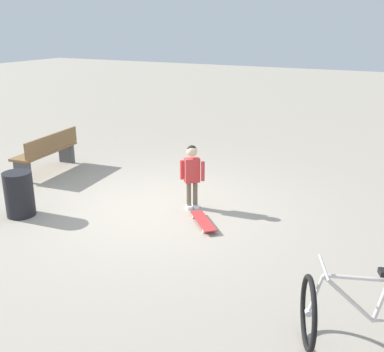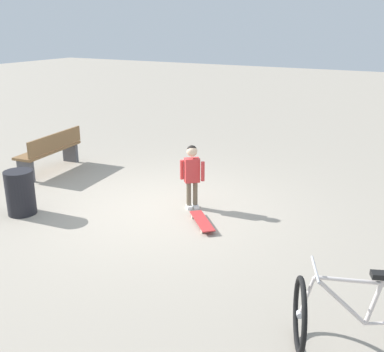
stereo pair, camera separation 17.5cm
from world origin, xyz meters
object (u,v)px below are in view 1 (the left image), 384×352
object	(u,v)px
child_person	(192,170)
street_bench	(47,152)
skateboard	(203,221)
bicycle_near	(365,313)
trash_bin	(19,194)

from	to	relation	value
child_person	street_bench	world-z (taller)	child_person
skateboard	bicycle_near	size ratio (longest dim) A/B	0.56
child_person	trash_bin	size ratio (longest dim) A/B	1.49
street_bench	bicycle_near	bearing A→B (deg)	157.43
child_person	bicycle_near	world-z (taller)	child_person
bicycle_near	trash_bin	size ratio (longest dim) A/B	1.76
skateboard	bicycle_near	distance (m)	3.13
skateboard	bicycle_near	xyz separation A→B (m)	(-2.53, 1.81, 0.32)
child_person	bicycle_near	bearing A→B (deg)	141.95
street_bench	child_person	bearing A→B (deg)	174.25
child_person	street_bench	size ratio (longest dim) A/B	0.65
child_person	trash_bin	distance (m)	2.75
child_person	street_bench	distance (m)	3.51
trash_bin	bicycle_near	bearing A→B (deg)	171.16
child_person	skateboard	distance (m)	0.92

